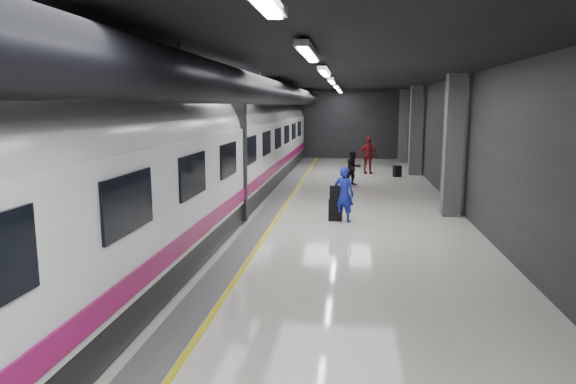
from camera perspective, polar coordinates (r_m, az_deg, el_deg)
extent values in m
plane|color=silver|center=(15.28, 1.82, -3.73)|extent=(40.00, 40.00, 0.00)
cube|color=black|center=(14.90, 1.92, 13.36)|extent=(10.00, 40.00, 0.02)
cube|color=#28282B|center=(34.85, 4.87, 7.46)|extent=(10.00, 0.02, 4.50)
cube|color=#28282B|center=(16.16, -16.15, 4.71)|extent=(0.02, 40.00, 4.50)
cube|color=#28282B|center=(15.30, 20.91, 4.20)|extent=(0.02, 40.00, 4.50)
cube|color=slate|center=(15.45, -3.18, -3.57)|extent=(0.65, 39.80, 0.01)
cube|color=yellow|center=(15.39, -1.71, -3.61)|extent=(0.10, 39.80, 0.01)
cylinder|color=black|center=(15.05, -3.13, 11.22)|extent=(0.80, 38.00, 0.80)
cube|color=silver|center=(8.88, 2.31, 15.28)|extent=(0.22, 2.60, 0.10)
cube|color=silver|center=(13.85, 4.07, 13.21)|extent=(0.22, 2.60, 0.10)
cube|color=silver|center=(18.84, 4.89, 12.23)|extent=(0.22, 2.60, 0.10)
cube|color=silver|center=(23.83, 5.37, 11.66)|extent=(0.22, 2.60, 0.10)
cube|color=silver|center=(28.83, 5.68, 11.29)|extent=(0.22, 2.60, 0.10)
cube|color=silver|center=(32.83, 5.85, 11.07)|extent=(0.22, 2.60, 0.10)
cube|color=#515154|center=(17.16, 17.87, 4.89)|extent=(0.55, 0.55, 4.50)
cube|color=#515154|center=(27.03, 13.95, 6.62)|extent=(0.55, 0.55, 4.50)
cube|color=#515154|center=(32.99, 12.72, 7.15)|extent=(0.55, 0.55, 4.50)
cube|color=black|center=(15.82, -9.98, -2.11)|extent=(2.80, 38.00, 0.60)
cube|color=white|center=(15.60, -10.13, 2.93)|extent=(2.90, 38.00, 2.20)
cylinder|color=white|center=(15.52, -10.24, 6.41)|extent=(2.80, 38.00, 2.80)
cube|color=#8D0C4F|center=(15.35, -4.79, -0.08)|extent=(0.04, 38.00, 0.35)
cube|color=black|center=(15.58, -10.16, 3.84)|extent=(3.05, 0.25, 3.80)
cube|color=black|center=(7.61, -17.30, -1.21)|extent=(0.05, 1.60, 0.85)
cube|color=black|center=(10.38, -10.52, 1.85)|extent=(0.05, 1.60, 0.85)
cube|color=black|center=(13.25, -6.63, 3.60)|extent=(0.05, 1.60, 0.85)
cube|color=black|center=(16.17, -4.13, 4.71)|extent=(0.05, 1.60, 0.85)
cube|color=black|center=(19.11, -2.39, 5.47)|extent=(0.05, 1.60, 0.85)
cube|color=black|center=(22.07, -1.11, 6.03)|extent=(0.05, 1.60, 0.85)
cube|color=black|center=(25.04, -0.13, 6.45)|extent=(0.05, 1.60, 0.85)
cube|color=black|center=(28.01, 0.64, 6.78)|extent=(0.05, 1.60, 0.85)
cube|color=black|center=(30.99, 1.26, 7.05)|extent=(0.05, 1.60, 0.85)
imported|color=#1B1AC8|center=(15.70, 6.24, -0.24)|extent=(0.72, 0.60, 1.71)
cube|color=black|center=(15.90, 5.30, -2.00)|extent=(0.43, 0.29, 0.68)
cube|color=black|center=(15.76, 5.26, -0.07)|extent=(0.33, 0.19, 0.42)
imported|color=black|center=(23.05, 7.26, 2.69)|extent=(0.96, 0.91, 1.56)
imported|color=maroon|center=(27.06, 8.86, 4.05)|extent=(1.21, 0.72, 1.92)
cube|color=black|center=(26.22, 12.05, 2.28)|extent=(0.45, 0.38, 0.56)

